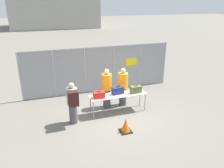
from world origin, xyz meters
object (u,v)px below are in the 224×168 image
inspection_table (118,96)px  security_worker_near (123,86)px  utility_trailer (100,73)px  security_worker_far (107,88)px  traveler_hooded (73,102)px  suitcase_olive (136,89)px  suitcase_red (99,95)px  traffic_cone (126,126)px  suitcase_navy (118,90)px

inspection_table → security_worker_near: bearing=52.9°
security_worker_near → utility_trailer: bearing=-107.2°
security_worker_far → inspection_table: bearing=139.6°
inspection_table → utility_trailer: (0.40, 4.18, -0.31)m
security_worker_near → traveler_hooded: bearing=3.2°
suitcase_olive → security_worker_near: 0.72m
suitcase_red → traffic_cone: suitcase_red is taller
suitcase_olive → traffic_cone: (-1.02, -1.42, -0.70)m
security_worker_near → traffic_cone: (-0.69, -2.06, -0.64)m
security_worker_far → suitcase_olive: bearing=171.0°
suitcase_olive → traffic_cone: suitcase_olive is taller
inspection_table → suitcase_olive: size_ratio=4.93×
suitcase_olive → traveler_hooded: (-2.68, -0.26, -0.04)m
suitcase_red → security_worker_far: size_ratio=0.27×
suitcase_red → traveler_hooded: 1.13m
suitcase_navy → traffic_cone: 1.73m
suitcase_red → suitcase_olive: size_ratio=0.96×
inspection_table → security_worker_near: size_ratio=1.38×
traffic_cone → suitcase_olive: bearing=54.5°
security_worker_far → traffic_cone: size_ratio=3.31×
suitcase_olive → traveler_hooded: size_ratio=0.29×
suitcase_navy → traveler_hooded: (-1.92, -0.40, -0.04)m
suitcase_navy → traffic_cone: (-0.27, -1.56, -0.70)m
security_worker_far → traffic_cone: (0.04, -2.10, -0.66)m
suitcase_red → traveler_hooded: traveler_hooded is taller
suitcase_red → suitcase_navy: (0.83, 0.12, 0.02)m
security_worker_near → suitcase_navy: bearing=31.7°
inspection_table → suitcase_red: 0.85m
suitcase_red → security_worker_far: bearing=51.3°
suitcase_navy → security_worker_near: 0.65m
inspection_table → suitcase_navy: 0.23m
inspection_table → suitcase_red: size_ratio=5.12×
suitcase_red → traffic_cone: bearing=-68.5°
suitcase_navy → traveler_hooded: bearing=-168.2°
suitcase_red → traffic_cone: (0.57, -1.44, -0.68)m
suitcase_olive → traffic_cone: 1.89m
security_worker_far → utility_trailer: (0.70, 3.57, -0.48)m
traveler_hooded → suitcase_red: bearing=5.4°
suitcase_navy → suitcase_olive: bearing=-10.4°
suitcase_navy → utility_trailer: size_ratio=0.12×
suitcase_navy → traffic_cone: bearing=-99.7°
inspection_table → traffic_cone: (-0.26, -1.49, -0.49)m
utility_trailer → suitcase_olive: bearing=-85.2°
traveler_hooded → utility_trailer: 5.09m
suitcase_navy → utility_trailer: bearing=84.5°
suitcase_olive → security_worker_far: size_ratio=0.28×
suitcase_navy → suitcase_red: bearing=-171.9°
suitcase_red → security_worker_far: (0.53, 0.66, -0.02)m
traffic_cone → suitcase_red: bearing=111.5°
suitcase_red → security_worker_far: security_worker_far is taller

